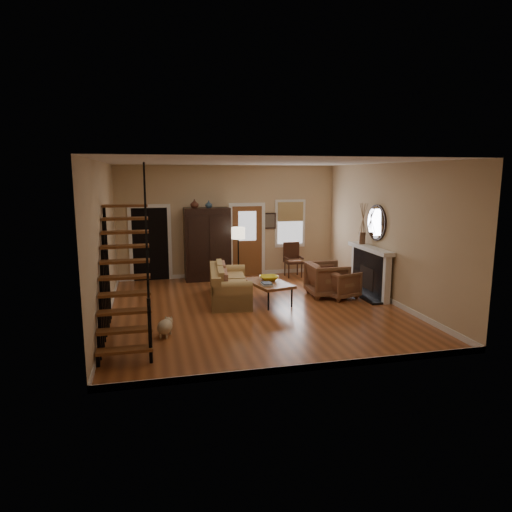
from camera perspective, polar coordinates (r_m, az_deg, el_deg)
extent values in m
plane|color=#9A5027|center=(10.56, -0.03, -6.55)|extent=(7.00, 7.00, 0.00)
plane|color=white|center=(10.11, -0.03, 11.66)|extent=(7.00, 7.00, 0.00)
cube|color=tan|center=(13.61, -3.42, 4.31)|extent=(6.50, 0.04, 3.30)
cube|color=tan|center=(9.98, -18.52, 1.65)|extent=(0.04, 7.00, 3.30)
cube|color=tan|center=(11.39, 16.12, 2.77)|extent=(0.04, 7.00, 3.30)
cube|color=black|center=(13.64, -13.07, 1.53)|extent=(1.00, 0.36, 2.10)
cube|color=brown|center=(13.77, -1.12, 1.88)|extent=(0.90, 0.06, 2.10)
cube|color=silver|center=(14.04, 4.29, 4.07)|extent=(0.96, 0.06, 1.46)
cube|color=black|center=(11.94, 14.19, -2.04)|extent=(0.24, 1.60, 1.15)
cube|color=white|center=(11.80, 14.07, 0.91)|extent=(0.30, 1.95, 0.10)
cylinder|color=silver|center=(11.78, 14.77, 4.05)|extent=(0.05, 0.90, 0.90)
imported|color=#4C2619|center=(12.98, -7.70, 6.49)|extent=(0.24, 0.24, 0.25)
imported|color=#334C60|center=(13.02, -5.93, 6.46)|extent=(0.20, 0.20, 0.21)
imported|color=yellow|center=(11.04, 1.62, -2.78)|extent=(0.45, 0.45, 0.11)
imported|color=brown|center=(11.54, 10.53, -3.46)|extent=(0.96, 0.94, 0.70)
imported|color=brown|center=(11.64, 8.87, -2.91)|extent=(0.95, 0.92, 0.85)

